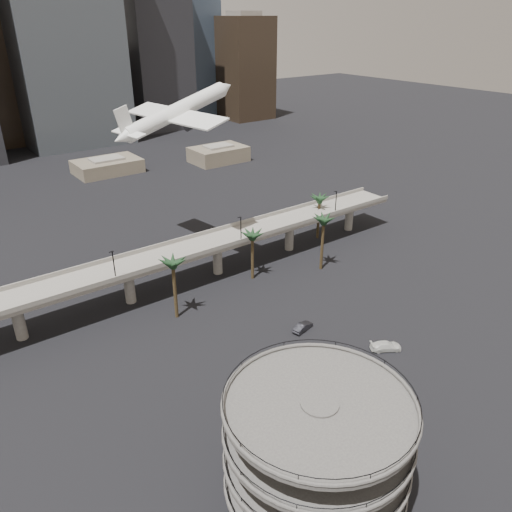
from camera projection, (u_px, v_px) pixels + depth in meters
ground at (360, 435)px, 72.62m from camera, size 700.00×700.00×0.00m
parking_ramp at (317, 445)px, 58.43m from camera, size 22.20×22.20×17.35m
overpass at (175, 257)px, 108.98m from camera, size 130.00×9.30×14.70m
palm_trees at (273, 228)px, 113.39m from camera, size 54.40×18.40×14.00m
low_buildings at (75, 177)px, 177.48m from camera, size 135.00×27.50×6.80m
skyline at (22, 47)px, 218.64m from camera, size 269.00×86.00×114.55m
airborne_jet at (177, 112)px, 111.20m from camera, size 33.88×30.15×11.54m
car_a at (285, 385)px, 81.40m from camera, size 4.55×2.33×1.48m
car_b at (303, 327)px, 96.39m from camera, size 5.00×2.67×1.57m
car_c at (386, 346)px, 90.78m from camera, size 6.06×4.88×1.65m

